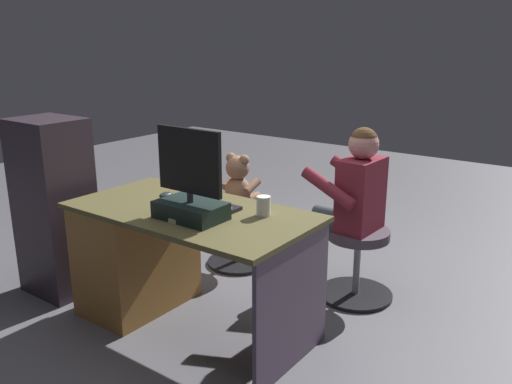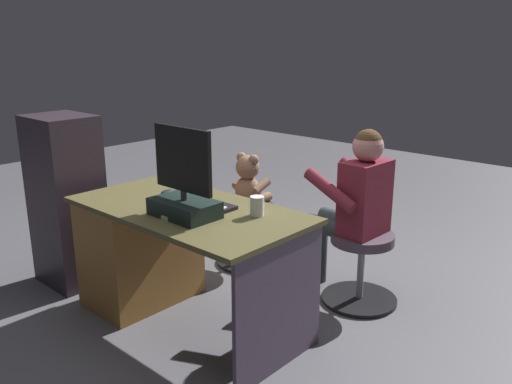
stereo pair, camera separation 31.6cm
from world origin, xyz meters
name	(u,v)px [view 2 (the right image)]	position (x,y,z in m)	size (l,w,h in m)	color
ground_plane	(241,297)	(0.00, 0.00, 0.00)	(10.00, 10.00, 0.00)	slate
desk	(151,246)	(0.36, 0.43, 0.39)	(1.40, 0.73, 0.72)	brown
monitor	(184,192)	(-0.11, 0.54, 0.86)	(0.41, 0.23, 0.48)	black
keyboard	(203,203)	(-0.03, 0.34, 0.73)	(0.42, 0.14, 0.02)	black
computer_mouse	(168,193)	(0.26, 0.35, 0.74)	(0.06, 0.10, 0.04)	#1D2728
cup	(257,206)	(-0.39, 0.28, 0.78)	(0.08, 0.08, 0.11)	white
tv_remote	(170,200)	(0.16, 0.42, 0.73)	(0.04, 0.15, 0.02)	black
notebook_binder	(195,213)	(-0.14, 0.49, 0.74)	(0.22, 0.30, 0.02)	beige
office_chair_teddy	(248,229)	(0.35, -0.44, 0.27)	(0.46, 0.46, 0.46)	black
teddy_bear	(249,181)	(0.35, -0.45, 0.64)	(0.26, 0.26, 0.38)	#986E52
visitor_chair	(361,262)	(-0.60, -0.48, 0.27)	(0.48, 0.48, 0.46)	black
person	(352,200)	(-0.51, -0.48, 0.66)	(0.52, 0.49, 1.12)	maroon
equipment_rack	(67,201)	(1.05, 0.59, 0.58)	(0.44, 0.36, 1.16)	#2F262E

